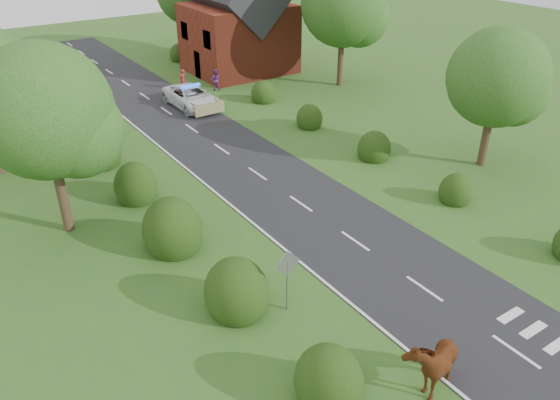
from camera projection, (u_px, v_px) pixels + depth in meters
ground at (424, 289)px, 20.82m from camera, size 120.00×120.00×0.00m
road at (230, 155)px, 31.67m from camera, size 6.00×70.00×0.02m
road_markings at (223, 175)px, 29.38m from camera, size 4.96×70.00×0.01m
hedgerow_left at (144, 196)px, 25.72m from camera, size 2.75×50.41×3.00m
hedgerow_right at (360, 142)px, 31.91m from camera, size 2.10×45.78×2.10m
tree_left_a at (52, 117)px, 22.02m from camera, size 5.74×5.60×8.38m
tree_right_a at (502, 81)px, 28.29m from camera, size 5.33×5.20×7.56m
tree_right_b at (348, 7)px, 40.77m from camera, size 6.56×6.40×9.40m
road_sign at (287, 272)px, 19.01m from camera, size 1.06×0.08×2.53m
house at (238, 26)px, 45.36m from camera, size 8.00×7.40×9.17m
cow at (431, 363)px, 16.40m from camera, size 2.62×1.95×1.66m
police_van at (191, 97)px, 38.58m from camera, size 2.59×5.46×1.64m
pedestrian_red at (183, 80)px, 42.11m from camera, size 0.69×0.58×1.61m
pedestrian_purple at (215, 80)px, 42.01m from camera, size 1.01×0.97×1.64m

